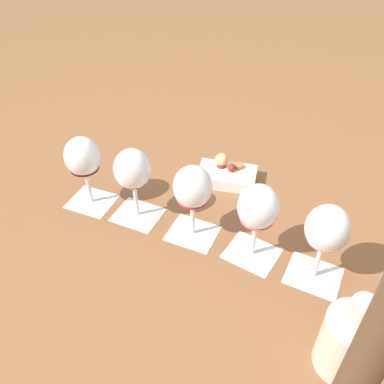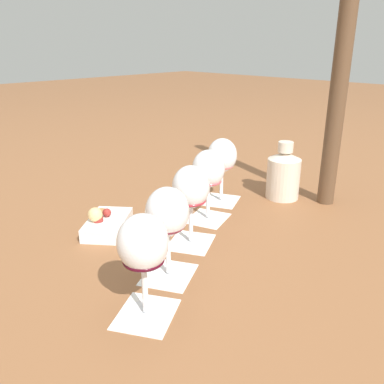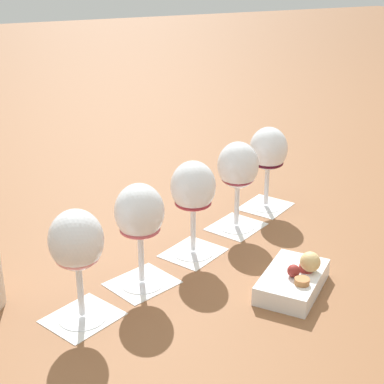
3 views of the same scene
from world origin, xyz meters
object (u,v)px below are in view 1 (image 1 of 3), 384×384
at_px(wine_glass_2, 192,191).
at_px(wine_glass_3, 133,173).
at_px(snack_dish, 226,174).
at_px(wine_glass_0, 326,232).
at_px(ceramic_vase, 351,339).
at_px(wine_glass_1, 258,210).
at_px(wine_glass_4, 83,160).

distance_m(wine_glass_2, wine_glass_3, 0.14).
relative_size(wine_glass_3, snack_dish, 1.05).
relative_size(wine_glass_0, wine_glass_2, 1.00).
relative_size(wine_glass_2, ceramic_vase, 1.08).
relative_size(wine_glass_1, wine_glass_2, 1.00).
xyz_separation_m(wine_glass_2, wine_glass_3, (0.13, 0.06, -0.00)).
height_order(wine_glass_1, wine_glass_4, same).
distance_m(wine_glass_0, wine_glass_1, 0.13).
bearing_deg(snack_dish, wine_glass_0, 168.28).
height_order(wine_glass_1, snack_dish, wine_glass_1).
height_order(wine_glass_3, ceramic_vase, wine_glass_3).
xyz_separation_m(wine_glass_0, wine_glass_2, (0.24, 0.12, 0.00)).
relative_size(wine_glass_0, wine_glass_1, 1.00).
height_order(wine_glass_0, ceramic_vase, wine_glass_0).
distance_m(wine_glass_0, wine_glass_4, 0.54).
height_order(wine_glass_2, wine_glass_3, same).
bearing_deg(ceramic_vase, wine_glass_4, 12.05).
xyz_separation_m(wine_glass_1, wine_glass_4, (0.36, 0.19, -0.00)).
height_order(wine_glass_2, ceramic_vase, wine_glass_2).
bearing_deg(wine_glass_0, wine_glass_3, 25.94).
bearing_deg(wine_glass_0, ceramic_vase, 142.75).
distance_m(wine_glass_2, ceramic_vase, 0.39).
height_order(wine_glass_4, ceramic_vase, wine_glass_4).
relative_size(wine_glass_1, wine_glass_4, 1.00).
bearing_deg(wine_glass_2, wine_glass_1, -153.26).
xyz_separation_m(ceramic_vase, snack_dish, (0.49, -0.18, -0.05)).
bearing_deg(wine_glass_2, wine_glass_0, -154.00).
bearing_deg(wine_glass_0, wine_glass_1, 25.20).
height_order(wine_glass_1, ceramic_vase, wine_glass_1).
relative_size(wine_glass_4, ceramic_vase, 1.08).
bearing_deg(wine_glass_0, wine_glass_4, 26.83).
relative_size(wine_glass_0, wine_glass_3, 1.00).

